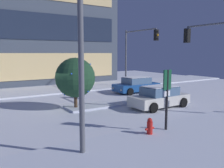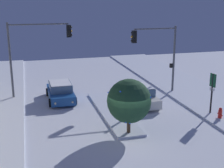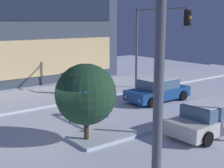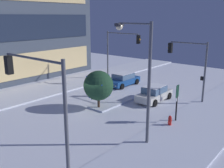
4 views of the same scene
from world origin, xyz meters
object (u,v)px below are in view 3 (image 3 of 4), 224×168
Objects in this scene: car_near at (209,119)px; decorated_tree_median at (86,94)px; traffic_light_corner_far_right at (156,33)px; car_far at (158,90)px; street_lamp_arched at (135,29)px.

car_near is 1.28× the size of decorated_tree_median.
traffic_light_corner_far_right is 10.65m from decorated_tree_median.
car_far is at bearing -40.61° from traffic_light_corner_far_right.
decorated_tree_median reaches higher than car_far.
car_near is 6.40m from car_far.
decorated_tree_median is (-9.19, -4.90, -2.24)m from traffic_light_corner_far_right.
decorated_tree_median is at bearing -21.61° from street_lamp_arched.
street_lamp_arched is at bearing -114.36° from decorated_tree_median.
car_far is 4.28m from traffic_light_corner_far_right.
street_lamp_arched is (-10.55, -9.40, 4.33)m from car_far.
traffic_light_corner_far_right reaches higher than car_far.
car_near is 0.72× the size of traffic_light_corner_far_right.
car_far is at bearing -45.55° from street_lamp_arched.
decorated_tree_median reaches higher than car_near.
street_lamp_arched is 7.37m from decorated_tree_median.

